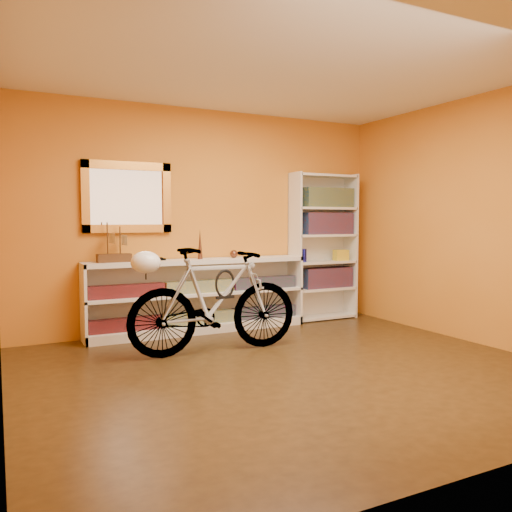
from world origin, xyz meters
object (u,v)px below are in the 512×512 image
helmet (146,262)px  bicycle (215,300)px  console_unit (199,296)px  bookcase (323,247)px

helmet → bicycle: bearing=-2.5°
console_unit → bookcase: 1.82m
console_unit → bicycle: bicycle is taller
bookcase → bicycle: size_ratio=1.08×
bookcase → helmet: (-2.60, -0.94, -0.04)m
bookcase → bicycle: 2.20m
console_unit → bookcase: size_ratio=1.37×
bookcase → console_unit: bearing=-179.2°
bicycle → bookcase: bearing=-60.7°
bicycle → helmet: bicycle is taller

